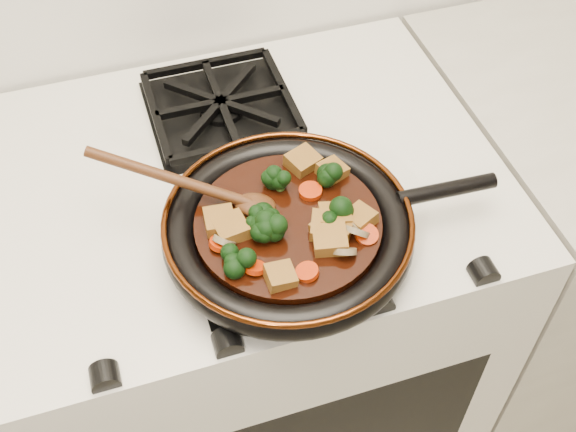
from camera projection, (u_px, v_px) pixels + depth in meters
name	position (u px, v px, depth m)	size (l,w,h in m)	color
stove	(255.00, 331.00, 1.42)	(0.76, 0.60, 0.90)	beige
burner_grate_front	(272.00, 235.00, 0.98)	(0.23, 0.23, 0.03)	black
burner_grate_back	(221.00, 106.00, 1.16)	(0.23, 0.23, 0.03)	black
skillet	(290.00, 228.00, 0.95)	(0.46, 0.33, 0.05)	black
braising_sauce	(288.00, 226.00, 0.95)	(0.25, 0.25, 0.02)	black
tofu_cube_0	(332.00, 171.00, 0.99)	(0.03, 0.03, 0.02)	brown
tofu_cube_1	(280.00, 277.00, 0.88)	(0.03, 0.03, 0.02)	brown
tofu_cube_2	(328.00, 226.00, 0.93)	(0.04, 0.03, 0.02)	brown
tofu_cube_3	(325.00, 227.00, 0.92)	(0.04, 0.04, 0.02)	brown
tofu_cube_4	(220.00, 221.00, 0.93)	(0.04, 0.04, 0.02)	brown
tofu_cube_5	(330.00, 240.00, 0.91)	(0.04, 0.04, 0.02)	brown
tofu_cube_6	(338.00, 227.00, 0.93)	(0.04, 0.04, 0.02)	brown
tofu_cube_7	(303.00, 162.00, 1.00)	(0.04, 0.04, 0.02)	brown
tofu_cube_8	(231.00, 229.00, 0.92)	(0.04, 0.04, 0.02)	brown
tofu_cube_9	(335.00, 217.00, 0.94)	(0.04, 0.04, 0.02)	brown
tofu_cube_10	(360.00, 218.00, 0.94)	(0.04, 0.03, 0.02)	brown
broccoli_floret_0	(257.00, 219.00, 0.93)	(0.06, 0.06, 0.05)	black
broccoli_floret_1	(328.00, 178.00, 0.98)	(0.06, 0.06, 0.05)	black
broccoli_floret_2	(335.00, 217.00, 0.93)	(0.06, 0.06, 0.05)	black
broccoli_floret_3	(263.00, 231.00, 0.91)	(0.06, 0.06, 0.06)	black
broccoli_floret_4	(269.00, 224.00, 0.92)	(0.06, 0.06, 0.06)	black
broccoli_floret_5	(281.00, 183.00, 0.97)	(0.06, 0.06, 0.05)	black
broccoli_floret_6	(241.00, 258.00, 0.89)	(0.06, 0.06, 0.05)	black
carrot_coin_0	(307.00, 272.00, 0.88)	(0.03, 0.03, 0.01)	#AF2604
carrot_coin_1	(255.00, 267.00, 0.89)	(0.03, 0.03, 0.01)	#AF2604
carrot_coin_2	(367.00, 235.00, 0.92)	(0.03, 0.03, 0.01)	#AF2604
carrot_coin_3	(220.00, 244.00, 0.91)	(0.03, 0.03, 0.01)	#AF2604
carrot_coin_4	(310.00, 191.00, 0.97)	(0.03, 0.03, 0.01)	#AF2604
mushroom_slice_0	(357.00, 223.00, 0.93)	(0.03, 0.03, 0.01)	olive
mushroom_slice_1	(345.00, 251.00, 0.90)	(0.03, 0.03, 0.01)	olive
mushroom_slice_2	(224.00, 241.00, 0.91)	(0.03, 0.03, 0.01)	olive
mushroom_slice_3	(356.00, 231.00, 0.92)	(0.04, 0.04, 0.01)	olive
wooden_spoon	(208.00, 190.00, 0.95)	(0.14, 0.09, 0.23)	#43220E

